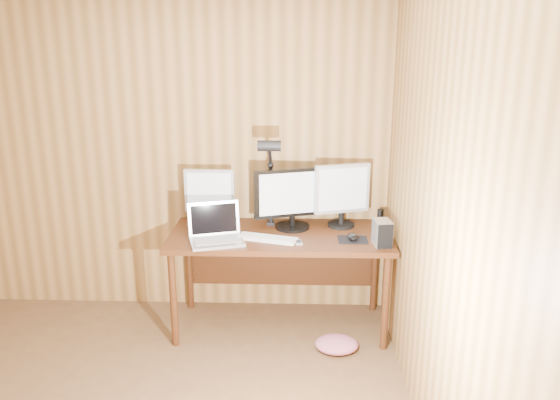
# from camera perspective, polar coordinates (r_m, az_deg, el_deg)

# --- Properties ---
(room_shell) EXTENTS (4.00, 4.00, 4.00)m
(room_shell) POSITION_cam_1_polar(r_m,az_deg,el_deg) (2.50, -23.25, -4.96)
(room_shell) COLOR brown
(room_shell) RESTS_ON ground
(desk) EXTENTS (1.60, 0.70, 0.75)m
(desk) POSITION_cam_1_polar(r_m,az_deg,el_deg) (4.08, 0.06, -4.80)
(desk) COLOR #411F0D
(desk) RESTS_ON floor
(monitor_center) EXTENTS (0.57, 0.25, 0.45)m
(monitor_center) POSITION_cam_1_polar(r_m,az_deg,el_deg) (4.02, 1.33, 0.27)
(monitor_center) COLOR black
(monitor_center) RESTS_ON desk
(monitor_left) EXTENTS (0.38, 0.18, 0.43)m
(monitor_left) POSITION_cam_1_polar(r_m,az_deg,el_deg) (4.14, -7.36, 0.51)
(monitor_left) COLOR black
(monitor_left) RESTS_ON desk
(monitor_right) EXTENTS (0.42, 0.20, 0.48)m
(monitor_right) POSITION_cam_1_polar(r_m,az_deg,el_deg) (4.08, 6.49, 0.72)
(monitor_right) COLOR black
(monitor_right) RESTS_ON desk
(laptop) EXTENTS (0.43, 0.37, 0.26)m
(laptop) POSITION_cam_1_polar(r_m,az_deg,el_deg) (3.84, -6.74, -3.33)
(laptop) COLOR silver
(laptop) RESTS_ON desk
(keyboard) EXTENTS (0.44, 0.24, 0.02)m
(keyboard) POSITION_cam_1_polar(r_m,az_deg,el_deg) (3.85, -1.37, -4.01)
(keyboard) COLOR white
(keyboard) RESTS_ON desk
(mousepad) EXTENTS (0.21, 0.17, 0.00)m
(mousepad) POSITION_cam_1_polar(r_m,az_deg,el_deg) (3.88, 7.61, -4.14)
(mousepad) COLOR black
(mousepad) RESTS_ON desk
(mouse) EXTENTS (0.10, 0.13, 0.04)m
(mouse) POSITION_cam_1_polar(r_m,az_deg,el_deg) (3.87, 7.63, -3.83)
(mouse) COLOR black
(mouse) RESTS_ON mousepad
(hard_drive) EXTENTS (0.13, 0.17, 0.18)m
(hard_drive) POSITION_cam_1_polar(r_m,az_deg,el_deg) (3.79, 10.64, -3.40)
(hard_drive) COLOR silver
(hard_drive) RESTS_ON desk
(phone) EXTENTS (0.06, 0.10, 0.01)m
(phone) POSITION_cam_1_polar(r_m,az_deg,el_deg) (3.79, 1.94, -4.42)
(phone) COLOR silver
(phone) RESTS_ON desk
(speaker) EXTENTS (0.05, 0.05, 0.11)m
(speaker) POSITION_cam_1_polar(r_m,az_deg,el_deg) (4.23, 10.43, -1.71)
(speaker) COLOR black
(speaker) RESTS_ON desk
(desk_lamp) EXTENTS (0.17, 0.24, 0.72)m
(desk_lamp) POSITION_cam_1_polar(r_m,az_deg,el_deg) (3.96, -1.06, 3.15)
(desk_lamp) COLOR black
(desk_lamp) RESTS_ON desk
(fabric_pile) EXTENTS (0.31, 0.26, 0.10)m
(fabric_pile) POSITION_cam_1_polar(r_m,az_deg,el_deg) (3.98, 5.93, -14.78)
(fabric_pile) COLOR #B2566A
(fabric_pile) RESTS_ON floor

